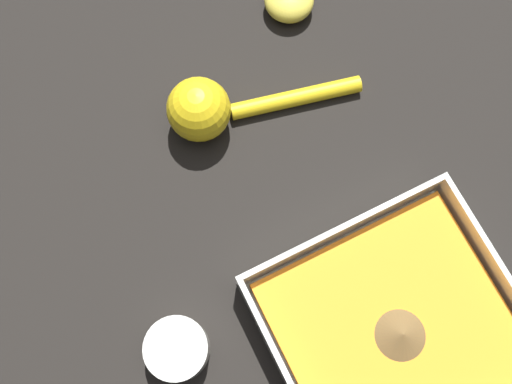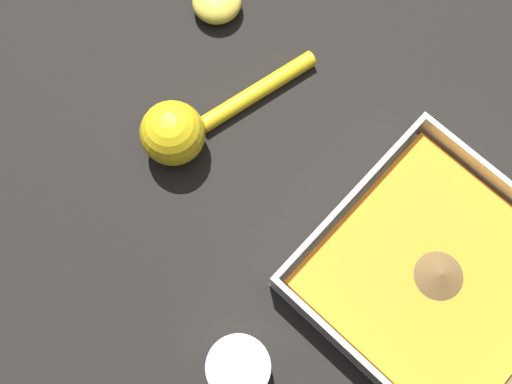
# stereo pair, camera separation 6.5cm
# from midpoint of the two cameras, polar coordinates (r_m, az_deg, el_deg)

# --- Properties ---
(ground_plane) EXTENTS (4.00, 4.00, 0.00)m
(ground_plane) POSITION_cam_midpoint_polar(r_m,az_deg,el_deg) (0.68, 15.61, -10.07)
(ground_plane) COLOR black
(square_dish) EXTENTS (0.25, 0.25, 0.05)m
(square_dish) POSITION_cam_midpoint_polar(r_m,az_deg,el_deg) (0.66, 16.15, -13.55)
(square_dish) COLOR silver
(square_dish) RESTS_ON ground_plane
(spice_bowl) EXTENTS (0.07, 0.07, 0.04)m
(spice_bowl) POSITION_cam_midpoint_polar(r_m,az_deg,el_deg) (0.64, -4.53, -15.22)
(spice_bowl) COLOR silver
(spice_bowl) RESTS_ON ground_plane
(lemon_squeezer) EXTENTS (0.23, 0.09, 0.07)m
(lemon_squeezer) POSITION_cam_midpoint_polar(r_m,az_deg,el_deg) (0.68, -1.45, 7.54)
(lemon_squeezer) COLOR yellow
(lemon_squeezer) RESTS_ON ground_plane
(lemon_half) EXTENTS (0.06, 0.06, 0.03)m
(lemon_half) POSITION_cam_midpoint_polar(r_m,az_deg,el_deg) (0.77, 5.70, 17.32)
(lemon_half) COLOR #EFDB4C
(lemon_half) RESTS_ON ground_plane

